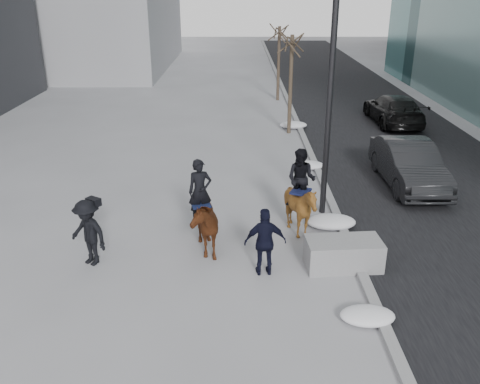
{
  "coord_description": "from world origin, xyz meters",
  "views": [
    {
      "loc": [
        -0.05,
        -11.41,
        6.7
      ],
      "look_at": [
        0.0,
        1.2,
        1.5
      ],
      "focal_mm": 38.0,
      "sensor_mm": 36.0,
      "label": 1
    }
  ],
  "objects_px": {
    "planter": "(343,254)",
    "car_near": "(409,164)",
    "mounted_left": "(200,218)",
    "mounted_right": "(301,202)"
  },
  "relations": [
    {
      "from": "mounted_right",
      "to": "planter",
      "type": "bearing_deg",
      "value": -63.42
    },
    {
      "from": "mounted_left",
      "to": "car_near",
      "type": "bearing_deg",
      "value": 34.02
    },
    {
      "from": "mounted_left",
      "to": "mounted_right",
      "type": "bearing_deg",
      "value": 17.54
    },
    {
      "from": "car_near",
      "to": "mounted_left",
      "type": "distance_m",
      "value": 8.48
    },
    {
      "from": "mounted_left",
      "to": "mounted_right",
      "type": "xyz_separation_m",
      "value": [
        2.75,
        0.87,
        0.08
      ]
    },
    {
      "from": "planter",
      "to": "car_near",
      "type": "height_order",
      "value": "car_near"
    },
    {
      "from": "planter",
      "to": "car_near",
      "type": "relative_size",
      "value": 0.39
    },
    {
      "from": "car_near",
      "to": "mounted_right",
      "type": "bearing_deg",
      "value": -138.46
    },
    {
      "from": "planter",
      "to": "car_near",
      "type": "distance_m",
      "value": 6.61
    },
    {
      "from": "mounted_left",
      "to": "mounted_right",
      "type": "height_order",
      "value": "mounted_right"
    }
  ]
}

